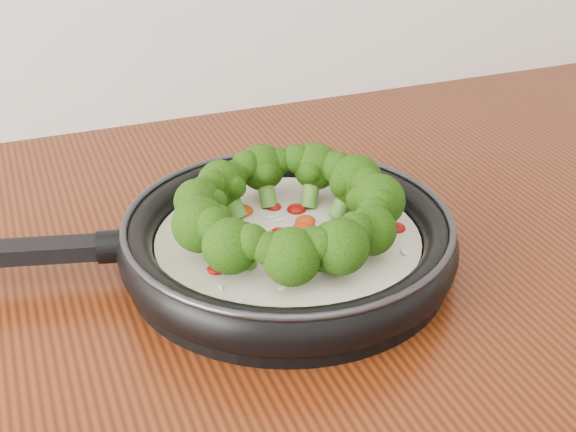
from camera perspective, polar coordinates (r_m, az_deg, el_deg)
name	(u,v)px	position (r m, az deg, el deg)	size (l,w,h in m)	color
skillet	(286,234)	(0.66, -0.14, -1.35)	(0.47, 0.35, 0.08)	black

